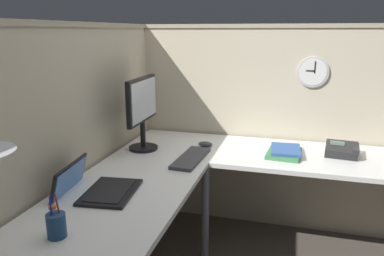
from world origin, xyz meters
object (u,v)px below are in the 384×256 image
office_phone (343,150)px  wall_clock (313,72)px  pen_cup (56,225)px  book_stack (285,152)px  monitor (142,108)px  keyboard (191,158)px  computer_mouse (205,144)px  laptop (92,188)px

office_phone → wall_clock: bearing=35.2°
pen_cup → book_stack: bearing=-33.2°
monitor → pen_cup: (-1.15, -0.11, -0.24)m
monitor → keyboard: 0.49m
monitor → book_stack: bearing=-81.8°
book_stack → keyboard: bearing=114.4°
keyboard → office_phone: office_phone is taller
monitor → computer_mouse: 0.52m
keyboard → computer_mouse: size_ratio=4.13×
monitor → computer_mouse: bearing=-65.7°
computer_mouse → wall_clock: 0.93m
keyboard → book_stack: 0.63m
monitor → pen_cup: 1.18m
office_phone → book_stack: bearing=102.4°
monitor → pen_cup: bearing=-174.6°
keyboard → office_phone: size_ratio=1.91×
laptop → computer_mouse: laptop is taller
keyboard → pen_cup: pen_cup is taller
office_phone → computer_mouse: bearing=92.4°
wall_clock → monitor: bearing=115.3°
pen_cup → keyboard: bearing=-14.6°
office_phone → wall_clock: size_ratio=1.03×
monitor → wall_clock: 1.24m
monitor → laptop: (-0.73, -0.03, -0.27)m
monitor → wall_clock: (0.52, -1.11, 0.22)m
pen_cup → office_phone: 1.83m
keyboard → computer_mouse: bearing=-1.3°
laptop → pen_cup: (-0.42, -0.08, 0.03)m
keyboard → monitor: bearing=74.9°
wall_clock → pen_cup: bearing=149.2°
office_phone → book_stack: (-0.08, 0.37, -0.02)m
keyboard → computer_mouse: 0.30m
keyboard → wall_clock: size_ratio=1.95×
monitor → office_phone: monitor is taller
pen_cup → monitor: bearing=5.4°
pen_cup → book_stack: 1.54m
computer_mouse → pen_cup: (-1.33, 0.29, 0.04)m
laptop → keyboard: bearing=-29.9°
pen_cup → office_phone: pen_cup is taller
book_stack → pen_cup: bearing=146.8°
monitor → keyboard: bearing=-108.0°
keyboard → book_stack: bearing=-62.6°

